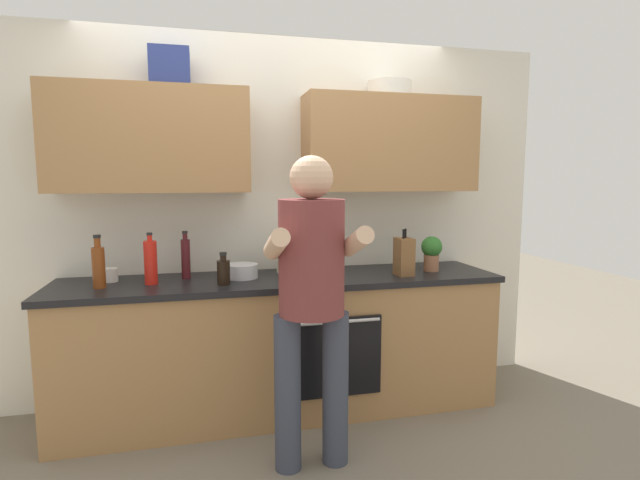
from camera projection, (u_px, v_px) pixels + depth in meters
name	position (u px, v px, depth m)	size (l,w,h in m)	color
ground_plane	(284.00, 409.00, 3.27)	(12.00, 12.00, 0.00)	#756B5B
back_wall_unit	(275.00, 184.00, 3.35)	(4.00, 0.38, 2.50)	silver
counter	(283.00, 344.00, 3.22)	(2.84, 0.67, 0.90)	#A37547
person_standing	(312.00, 288.00, 2.51)	(0.49, 0.45, 1.65)	#383D4C
bottle_oil	(399.00, 256.00, 3.41)	(0.05, 0.05, 0.22)	olive
bottle_hotsauce	(151.00, 262.00, 2.95)	(0.08, 0.08, 0.31)	red
bottle_wine	(186.00, 258.00, 3.11)	(0.06, 0.06, 0.31)	#471419
bottle_soda	(291.00, 264.00, 3.07)	(0.07, 0.07, 0.26)	#198C33
bottle_soy	(224.00, 271.00, 2.94)	(0.08, 0.08, 0.20)	black
bottle_vinegar	(99.00, 266.00, 2.84)	(0.07, 0.07, 0.31)	brown
cup_coffee	(111.00, 275.00, 3.02)	(0.08, 0.08, 0.09)	white
mixing_bowl	(242.00, 271.00, 3.14)	(0.20, 0.20, 0.09)	silver
knife_block	(404.00, 257.00, 3.22)	(0.10, 0.14, 0.31)	brown
potted_herb	(432.00, 251.00, 3.37)	(0.14, 0.14, 0.24)	#9E6647
grocery_bag_rice	(299.00, 260.00, 3.28)	(0.26, 0.18, 0.19)	beige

